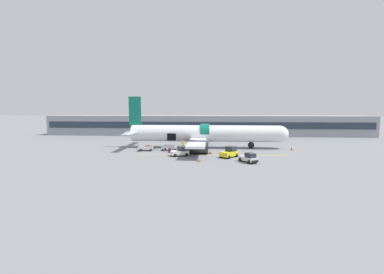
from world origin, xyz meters
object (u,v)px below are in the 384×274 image
Objects in this scene: baggage_cart_loading at (169,148)px; ground_crew_loader_b at (188,146)px; baggage_tug_rear at (180,152)px; ground_crew_supervisor at (183,146)px; airplane at (202,134)px; baggage_tug_lead at (230,153)px; baggage_tug_mid at (249,158)px; ground_crew_loader_a at (183,145)px; baggage_cart_queued at (146,148)px; suitcase_on_tarmac_upright at (170,151)px; ground_crew_driver at (191,146)px.

ground_crew_loader_b is at bearing 14.81° from baggage_cart_loading.
ground_crew_supervisor is at bearing 92.47° from baggage_tug_rear.
airplane is 9.44× the size of baggage_tug_lead.
baggage_tug_rear is (-10.55, 4.45, 0.06)m from baggage_tug_mid.
ground_crew_supervisor reaches higher than baggage_cart_loading.
baggage_tug_lead reaches higher than ground_crew_supervisor.
ground_crew_loader_a is at bearing 93.04° from baggage_tug_rear.
baggage_tug_rear reaches higher than baggage_cart_queued.
ground_crew_loader_a reaches higher than suitcase_on_tarmac_upright.
ground_crew_supervisor is (-8.32, 6.44, 0.14)m from baggage_tug_lead.
baggage_cart_queued is at bearing -171.44° from ground_crew_supervisor.
ground_crew_supervisor reaches higher than ground_crew_driver.
baggage_tug_rear is at bearing 157.12° from baggage_tug_mid.
ground_crew_supervisor is 3.69m from suitcase_on_tarmac_upright.
ground_crew_supervisor is at bearing -137.39° from airplane.
ground_crew_driver reaches higher than baggage_cart_queued.
baggage_tug_lead is 0.95× the size of baggage_cart_loading.
airplane is 4.77m from ground_crew_loader_a.
baggage_tug_mid is (2.48, -3.87, -0.13)m from baggage_tug_lead.
airplane is 15.56m from baggage_tug_mid.
ground_crew_loader_a is at bearing 138.87° from baggage_tug_lead.
ground_crew_loader_b is at bearing 138.00° from baggage_tug_lead.
ground_crew_loader_a reaches higher than baggage_tug_mid.
ground_crew_driver reaches higher than baggage_cart_loading.
suitcase_on_tarmac_upright is (-3.57, -2.14, -0.54)m from ground_crew_driver.
airplane is 5.03m from ground_crew_driver.
baggage_tug_mid is at bearing -45.52° from ground_crew_driver.
baggage_tug_mid is 19.86m from baggage_cart_queued.
baggage_cart_loading is at bearing 3.34° from baggage_cart_queued.
airplane reaches higher than suitcase_on_tarmac_upright.
airplane is at bearing 42.61° from ground_crew_supervisor.
airplane reaches higher than ground_crew_loader_a.
ground_crew_loader_b is 0.95× the size of ground_crew_driver.
baggage_tug_lead is 11.19m from ground_crew_loader_a.
ground_crew_loader_a is at bearing 132.42° from ground_crew_driver.
baggage_tug_mid is 14.74m from suitcase_on_tarmac_upright.
ground_crew_loader_a is 1.05× the size of ground_crew_supervisor.
ground_crew_loader_a is 0.92m from ground_crew_supervisor.
ground_crew_loader_a is 1.35m from ground_crew_loader_b.
airplane reaches higher than ground_crew_supervisor.
baggage_cart_queued is at bearing 160.18° from baggage_tug_lead.
baggage_tug_mid is 0.91× the size of baggage_cart_queued.
baggage_tug_lead reaches higher than suitcase_on_tarmac_upright.
baggage_tug_rear is at bearing -104.67° from ground_crew_driver.
baggage_tug_rear is (-3.35, -9.18, -2.04)m from airplane.
airplane is at bearing 48.56° from suitcase_on_tarmac_upright.
baggage_cart_queued is (-17.55, 9.30, -0.16)m from baggage_tug_mid.
ground_crew_loader_a reaches higher than baggage_tug_lead.
ground_crew_loader_a is 4.43m from suitcase_on_tarmac_upright.
baggage_cart_queued is 4.52× the size of suitcase_on_tarmac_upright.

